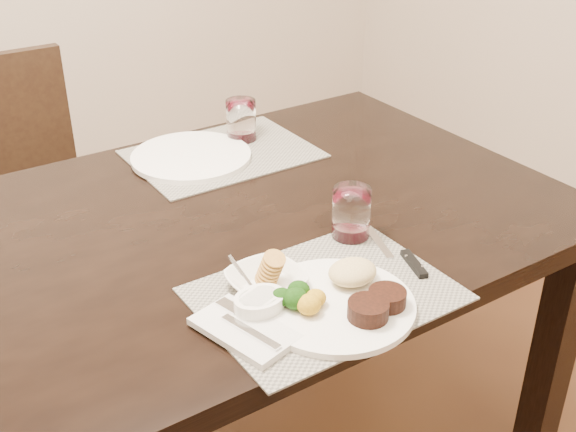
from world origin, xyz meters
TOP-DOWN VIEW (x-y plane):
  - dining_table at (0.00, 0.00)m, footprint 2.00×1.00m
  - chair_far at (0.00, 0.93)m, footprint 0.42×0.42m
  - placemat_near at (0.24, -0.36)m, footprint 0.46×0.34m
  - placemat_far at (0.39, 0.31)m, footprint 0.46×0.34m
  - dinner_plate at (0.24, -0.41)m, footprint 0.29×0.29m
  - napkin_fork at (0.06, -0.38)m, footprint 0.14×0.20m
  - steak_knife at (0.44, -0.35)m, footprint 0.06×0.22m
  - cracker_bowl at (0.16, -0.29)m, footprint 0.14×0.14m
  - sauce_ramekin at (0.11, -0.34)m, footprint 0.10×0.14m
  - wine_glass_near at (0.41, -0.22)m, footprint 0.08×0.08m
  - far_plate at (0.31, 0.32)m, footprint 0.31×0.31m
  - wine_glass_far at (0.48, 0.36)m, footprint 0.08×0.08m

SIDE VIEW (x-z plane):
  - chair_far at x=0.00m, z-range 0.05..0.95m
  - dining_table at x=0.00m, z-range 0.29..1.04m
  - placemat_near at x=0.24m, z-range 0.75..0.75m
  - placemat_far at x=0.39m, z-range 0.75..0.75m
  - steak_knife at x=0.44m, z-range 0.75..0.76m
  - far_plate at x=0.31m, z-range 0.75..0.77m
  - napkin_fork at x=0.06m, z-range 0.75..0.77m
  - dinner_plate at x=0.24m, z-range 0.74..0.80m
  - cracker_bowl at x=0.16m, z-range 0.74..0.80m
  - sauce_ramekin at x=0.11m, z-range 0.74..0.81m
  - wine_glass_near at x=0.41m, z-range 0.75..0.86m
  - wine_glass_far at x=0.48m, z-range 0.75..0.86m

